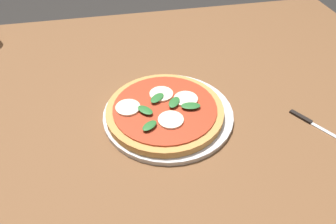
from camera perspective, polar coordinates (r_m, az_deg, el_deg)
dining_table at (r=0.84m, az=0.42°, el=-4.71°), size 1.47×1.18×0.74m
serving_tray at (r=0.78m, az=0.00°, el=-0.22°), size 0.31×0.31×0.01m
pizza at (r=0.76m, az=-0.58°, el=0.30°), size 0.28×0.28×0.03m
knife at (r=0.83m, az=24.37°, el=-1.90°), size 0.09×0.15×0.01m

